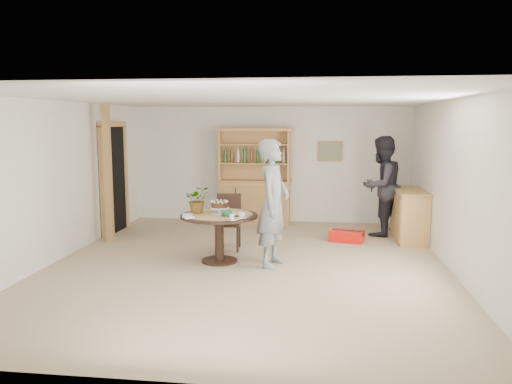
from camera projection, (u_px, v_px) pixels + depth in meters
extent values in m
plane|color=tan|center=(247.00, 265.00, 7.61)|extent=(7.00, 7.00, 0.00)
cube|color=white|center=(270.00, 165.00, 10.88)|extent=(6.00, 0.04, 2.50)
cube|color=white|center=(185.00, 238.00, 4.00)|extent=(6.00, 0.04, 2.50)
cube|color=white|center=(58.00, 181.00, 7.81)|extent=(0.04, 7.00, 2.50)
cube|color=white|center=(456.00, 187.00, 7.07)|extent=(0.04, 7.00, 2.50)
cube|color=white|center=(247.00, 99.00, 7.26)|extent=(6.00, 7.00, 0.04)
cube|color=#AA8847|center=(330.00, 151.00, 10.65)|extent=(0.52, 0.03, 0.42)
cube|color=#59724C|center=(330.00, 151.00, 10.63)|extent=(0.44, 0.02, 0.34)
cube|color=black|center=(114.00, 179.00, 9.79)|extent=(0.10, 0.90, 2.10)
cube|color=tan|center=(104.00, 183.00, 9.30)|extent=(0.12, 0.10, 2.10)
cube|color=tan|center=(124.00, 177.00, 10.28)|extent=(0.12, 0.10, 2.10)
cube|color=tan|center=(112.00, 124.00, 9.64)|extent=(0.12, 1.10, 0.10)
cube|color=#AA8847|center=(108.00, 174.00, 8.95)|extent=(0.12, 0.12, 2.50)
cube|color=tan|center=(255.00, 202.00, 10.77)|extent=(1.50, 0.50, 0.90)
cube|color=#AA8847|center=(255.00, 181.00, 10.70)|extent=(1.56, 0.54, 0.04)
cube|color=tan|center=(255.00, 155.00, 10.73)|extent=(1.50, 0.04, 1.06)
cube|color=tan|center=(221.00, 155.00, 10.67)|extent=(0.04, 0.34, 1.06)
cube|color=tan|center=(289.00, 156.00, 10.49)|extent=(0.04, 0.34, 1.06)
cube|color=#AA8847|center=(254.00, 163.00, 10.60)|extent=(1.44, 0.32, 0.03)
cube|color=#AA8847|center=(254.00, 144.00, 10.55)|extent=(1.44, 0.32, 0.03)
cube|color=tan|center=(254.00, 130.00, 10.50)|extent=(1.62, 0.40, 0.06)
cylinder|color=#194C1E|center=(228.00, 156.00, 10.65)|extent=(0.07, 0.07, 0.28)
cylinder|color=#4C2D14|center=(236.00, 156.00, 10.63)|extent=(0.07, 0.07, 0.28)
cylinder|color=#B2BFB2|center=(243.00, 156.00, 10.61)|extent=(0.07, 0.07, 0.28)
cylinder|color=#194C1E|center=(251.00, 156.00, 10.59)|extent=(0.07, 0.07, 0.28)
cylinder|color=#4C2D14|center=(258.00, 156.00, 10.57)|extent=(0.07, 0.07, 0.28)
cylinder|color=#B2BFB2|center=(266.00, 156.00, 10.55)|extent=(0.07, 0.07, 0.28)
cylinder|color=#194C1E|center=(273.00, 156.00, 10.53)|extent=(0.07, 0.07, 0.28)
cylinder|color=#4C2D14|center=(281.00, 156.00, 10.51)|extent=(0.07, 0.07, 0.28)
cube|color=tan|center=(410.00, 216.00, 9.18)|extent=(0.50, 1.20, 0.90)
cube|color=#AA8847|center=(411.00, 191.00, 9.11)|extent=(0.54, 1.26, 0.04)
cylinder|color=black|center=(219.00, 216.00, 7.71)|extent=(1.20, 1.20, 0.04)
cylinder|color=black|center=(219.00, 239.00, 7.77)|extent=(0.14, 0.14, 0.70)
cylinder|color=black|center=(220.00, 261.00, 7.81)|extent=(0.56, 0.56, 0.03)
cylinder|color=tan|center=(219.00, 214.00, 7.71)|extent=(1.04, 1.04, 0.01)
cube|color=black|center=(228.00, 224.00, 8.49)|extent=(0.45, 0.45, 0.04)
cube|color=black|center=(229.00, 207.00, 8.64)|extent=(0.42, 0.06, 0.46)
cube|color=black|center=(229.00, 195.00, 8.61)|extent=(0.42, 0.07, 0.05)
cube|color=black|center=(216.00, 239.00, 8.35)|extent=(0.03, 0.03, 0.44)
cube|color=black|center=(238.00, 240.00, 8.33)|extent=(0.04, 0.03, 0.44)
cube|color=black|center=(219.00, 235.00, 8.71)|extent=(0.03, 0.04, 0.44)
cube|color=black|center=(239.00, 235.00, 8.69)|extent=(0.04, 0.04, 0.44)
cylinder|color=white|center=(220.00, 213.00, 7.76)|extent=(0.28, 0.28, 0.01)
cylinder|color=white|center=(220.00, 210.00, 7.75)|extent=(0.05, 0.05, 0.08)
cylinder|color=white|center=(220.00, 208.00, 7.75)|extent=(0.30, 0.30, 0.01)
cylinder|color=#492715|center=(220.00, 204.00, 7.74)|extent=(0.26, 0.26, 0.09)
cylinder|color=white|center=(220.00, 202.00, 7.73)|extent=(0.08, 0.08, 0.01)
sphere|color=white|center=(227.00, 202.00, 7.72)|extent=(0.04, 0.04, 0.04)
sphere|color=white|center=(227.00, 201.00, 7.78)|extent=(0.04, 0.04, 0.04)
sphere|color=white|center=(225.00, 201.00, 7.83)|extent=(0.04, 0.04, 0.04)
sphere|color=white|center=(221.00, 200.00, 7.85)|extent=(0.04, 0.04, 0.04)
sphere|color=white|center=(217.00, 200.00, 7.84)|extent=(0.04, 0.04, 0.04)
sphere|color=white|center=(214.00, 201.00, 7.80)|extent=(0.04, 0.04, 0.04)
sphere|color=white|center=(212.00, 201.00, 7.75)|extent=(0.04, 0.04, 0.04)
sphere|color=white|center=(212.00, 202.00, 7.69)|extent=(0.04, 0.04, 0.04)
sphere|color=white|center=(214.00, 203.00, 7.64)|extent=(0.04, 0.04, 0.04)
sphere|color=white|center=(218.00, 203.00, 7.62)|extent=(0.04, 0.04, 0.04)
sphere|color=white|center=(222.00, 203.00, 7.62)|extent=(0.04, 0.04, 0.04)
sphere|color=white|center=(225.00, 202.00, 7.66)|extent=(0.04, 0.04, 0.04)
imported|color=#3F7233|center=(198.00, 200.00, 7.77)|extent=(0.47, 0.44, 0.42)
cube|color=black|center=(232.00, 215.00, 7.56)|extent=(0.30, 0.20, 0.01)
cube|color=#0C7040|center=(228.00, 213.00, 7.57)|extent=(0.10, 0.10, 0.06)
cube|color=#0C7040|center=(228.00, 211.00, 7.56)|extent=(0.11, 0.02, 0.01)
cylinder|color=silver|center=(242.00, 218.00, 7.38)|extent=(0.15, 0.15, 0.01)
imported|color=silver|center=(242.00, 215.00, 7.38)|extent=(0.10, 0.10, 0.08)
cylinder|color=silver|center=(232.00, 220.00, 7.23)|extent=(0.15, 0.15, 0.01)
imported|color=silver|center=(232.00, 217.00, 7.23)|extent=(0.08, 0.08, 0.07)
cube|color=white|center=(187.00, 215.00, 7.57)|extent=(0.14, 0.08, 0.03)
cube|color=white|center=(187.00, 216.00, 7.44)|extent=(0.16, 0.11, 0.03)
cube|color=white|center=(189.00, 218.00, 7.34)|extent=(0.16, 0.14, 0.03)
imported|color=slate|center=(273.00, 203.00, 7.48)|extent=(0.60, 0.78, 1.92)
imported|color=black|center=(381.00, 186.00, 9.52)|extent=(1.17, 1.17, 1.91)
cube|color=red|center=(347.00, 236.00, 9.14)|extent=(0.68, 0.54, 0.20)
cube|color=black|center=(347.00, 230.00, 9.13)|extent=(0.55, 0.18, 0.01)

